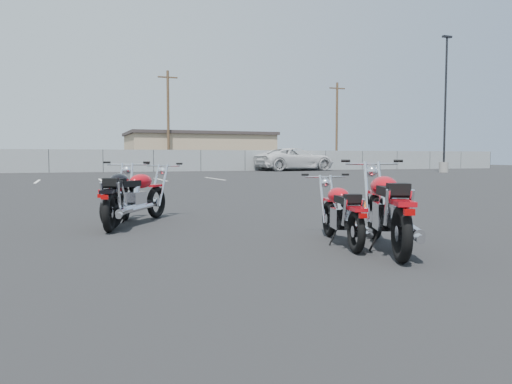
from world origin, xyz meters
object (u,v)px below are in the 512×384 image
object	(u,v)px
motorcycle_front_red	(136,196)
white_van	(295,153)
motorcycle_third_red	(388,209)
motorcycle_rear_red	(342,213)
motorcycle_second_black	(118,197)

from	to	relation	value
motorcycle_front_red	white_van	bearing A→B (deg)	60.49
motorcycle_third_red	motorcycle_front_red	bearing A→B (deg)	125.30
motorcycle_third_red	motorcycle_rear_red	size ratio (longest dim) A/B	1.21
motorcycle_front_red	motorcycle_second_black	bearing A→B (deg)	-139.52
motorcycle_front_red	motorcycle_rear_red	xyz separation A→B (m)	(2.36, -3.21, -0.06)
motorcycle_front_red	motorcycle_third_red	size ratio (longest dim) A/B	0.86
motorcycle_third_red	white_van	size ratio (longest dim) A/B	0.28
motorcycle_second_black	motorcycle_front_red	bearing A→B (deg)	40.48
motorcycle_second_black	motorcycle_third_red	size ratio (longest dim) A/B	0.98
motorcycle_rear_red	white_van	bearing A→B (deg)	66.04
white_van	motorcycle_third_red	bearing A→B (deg)	149.99
motorcycle_front_red	motorcycle_rear_red	world-z (taller)	motorcycle_front_red
motorcycle_third_red	motorcycle_rear_red	world-z (taller)	motorcycle_third_red
motorcycle_front_red	white_van	distance (m)	35.78
motorcycle_front_red	motorcycle_rear_red	distance (m)	3.98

